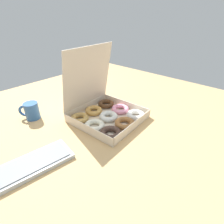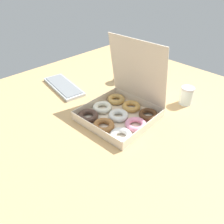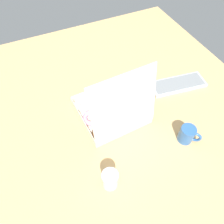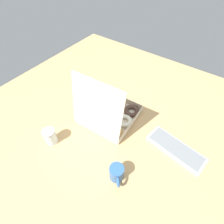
# 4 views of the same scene
# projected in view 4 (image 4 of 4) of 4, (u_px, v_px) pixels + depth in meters

# --- Properties ---
(ground_plane) EXTENTS (1.80, 1.80, 0.02)m
(ground_plane) POSITION_uv_depth(u_px,v_px,m) (110.00, 114.00, 1.24)
(ground_plane) COLOR tan
(donut_box) EXTENTS (0.38, 0.37, 0.38)m
(donut_box) POSITION_uv_depth(u_px,v_px,m) (109.00, 113.00, 1.18)
(donut_box) COLOR beige
(donut_box) RESTS_ON ground_plane
(keyboard) EXTENTS (0.36, 0.18, 0.02)m
(keyboard) POSITION_uv_depth(u_px,v_px,m) (176.00, 149.00, 1.04)
(keyboard) COLOR #B3BBC0
(keyboard) RESTS_ON ground_plane
(coffee_mug) EXTENTS (0.09, 0.10, 0.10)m
(coffee_mug) POSITION_uv_depth(u_px,v_px,m) (117.00, 173.00, 0.90)
(coffee_mug) COLOR #2C5895
(coffee_mug) RESTS_ON ground_plane
(glass_jar) EXTENTS (0.07, 0.07, 0.10)m
(glass_jar) POSITION_uv_depth(u_px,v_px,m) (50.00, 136.00, 1.05)
(glass_jar) COLOR silver
(glass_jar) RESTS_ON ground_plane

